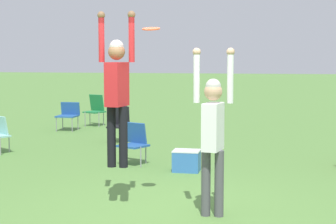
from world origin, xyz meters
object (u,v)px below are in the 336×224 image
object	(u,v)px
camping_chair_3	(95,108)
cooler_box	(187,161)
frisbee	(151,29)
person_defending	(213,128)
person_jumping	(117,85)
camping_chair_4	(134,141)
camping_chair_1	(119,122)
camping_chair_0	(68,114)

from	to	relation	value
camping_chair_3	cooler_box	distance (m)	7.13
frisbee	person_defending	bearing A→B (deg)	-11.79
person_jumping	camping_chair_3	world-z (taller)	person_jumping
frisbee	person_jumping	bearing A→B (deg)	174.86
frisbee	camping_chair_4	bearing A→B (deg)	108.85
camping_chair_1	camping_chair_3	bearing A→B (deg)	-63.27
person_defending	person_jumping	bearing A→B (deg)	-90.00
person_defending	camping_chair_4	bearing A→B (deg)	-140.23
camping_chair_0	camping_chair_4	bearing A→B (deg)	123.65
camping_chair_3	camping_chair_4	size ratio (longest dim) A/B	1.17
frisbee	cooler_box	distance (m)	3.39
person_jumping	person_defending	world-z (taller)	person_jumping
person_jumping	camping_chair_0	xyz separation A→B (m)	(-3.62, 7.41, -1.20)
camping_chair_1	camping_chair_4	size ratio (longest dim) A/B	1.08
person_defending	camping_chair_0	world-z (taller)	person_defending
camping_chair_0	cooler_box	world-z (taller)	camping_chair_0
person_defending	camping_chair_1	size ratio (longest dim) A/B	2.54
camping_chair_0	camping_chair_4	xyz separation A→B (m)	(3.07, -4.42, -0.01)
person_defending	camping_chair_3	size ratio (longest dim) A/B	2.35
person_defending	camping_chair_4	world-z (taller)	person_defending
camping_chair_4	cooler_box	xyz separation A→B (m)	(1.09, -0.49, -0.26)
person_defending	camping_chair_4	distance (m)	3.79
camping_chair_0	camping_chair_4	world-z (taller)	camping_chair_4
camping_chair_4	person_jumping	bearing A→B (deg)	125.43
person_defending	camping_chair_0	bearing A→B (deg)	-137.65
camping_chair_1	camping_chair_3	distance (m)	3.35
camping_chair_4	cooler_box	size ratio (longest dim) A/B	1.65
person_jumping	camping_chair_3	bearing A→B (deg)	29.97
frisbee	camping_chair_0	distance (m)	8.73
camping_chair_3	camping_chair_4	world-z (taller)	camping_chair_3
camping_chair_1	cooler_box	distance (m)	3.79
camping_chair_3	camping_chair_0	bearing A→B (deg)	93.64
frisbee	camping_chair_0	world-z (taller)	frisbee
camping_chair_0	person_defending	bearing A→B (deg)	121.86
camping_chair_1	cooler_box	bearing A→B (deg)	123.41
frisbee	camping_chair_4	size ratio (longest dim) A/B	0.30
person_jumping	camping_chair_3	xyz separation A→B (m)	(-3.21, 8.56, -1.14)
person_jumping	camping_chair_4	bearing A→B (deg)	19.83
cooler_box	camping_chair_3	bearing A→B (deg)	121.82
camping_chair_3	person_defending	bearing A→B (deg)	140.43
camping_chair_1	camping_chair_3	world-z (taller)	camping_chair_3
person_defending	frisbee	xyz separation A→B (m)	(-0.85, 0.18, 1.27)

